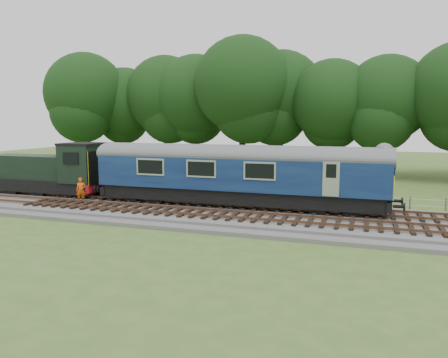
% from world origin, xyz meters
% --- Properties ---
extents(ground, '(120.00, 120.00, 0.00)m').
position_xyz_m(ground, '(0.00, 0.00, 0.00)').
color(ground, '#3E6023').
rests_on(ground, ground).
extents(ballast, '(70.00, 7.00, 0.35)m').
position_xyz_m(ballast, '(0.00, 0.00, 0.17)').
color(ballast, '#4C4C4F').
rests_on(ballast, ground).
extents(track_north, '(67.20, 2.40, 0.21)m').
position_xyz_m(track_north, '(0.00, 1.40, 0.42)').
color(track_north, black).
rests_on(track_north, ballast).
extents(track_south, '(67.20, 2.40, 0.21)m').
position_xyz_m(track_south, '(0.00, -1.60, 0.42)').
color(track_south, black).
rests_on(track_south, ballast).
extents(fence, '(64.00, 0.12, 1.00)m').
position_xyz_m(fence, '(0.00, 4.50, 0.00)').
color(fence, '#6B6054').
rests_on(fence, ground).
extents(tree_line, '(70.00, 8.00, 18.00)m').
position_xyz_m(tree_line, '(0.00, 22.00, 0.00)').
color(tree_line, black).
rests_on(tree_line, ground).
extents(dmu_railcar, '(18.05, 2.86, 3.88)m').
position_xyz_m(dmu_railcar, '(-4.23, 1.40, 2.61)').
color(dmu_railcar, black).
rests_on(dmu_railcar, ground).
extents(shunter_loco, '(8.92, 2.60, 3.38)m').
position_xyz_m(shunter_loco, '(-18.15, 1.40, 1.97)').
color(shunter_loco, black).
rests_on(shunter_loco, ground).
extents(worker, '(0.70, 0.61, 1.62)m').
position_xyz_m(worker, '(-14.09, -0.76, 1.16)').
color(worker, '#DF4B0B').
rests_on(worker, ballast).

